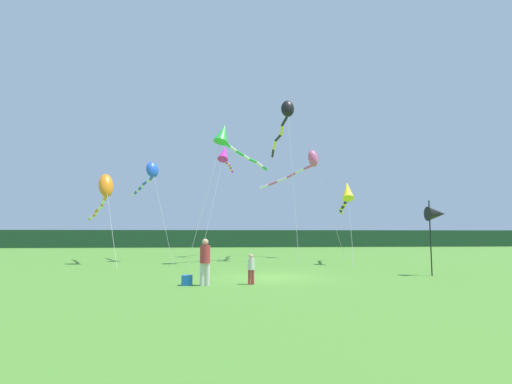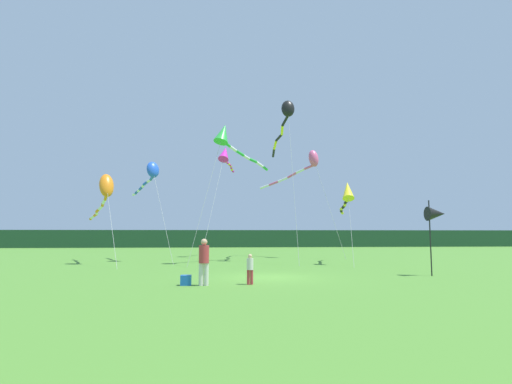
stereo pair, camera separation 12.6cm
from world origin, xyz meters
name	(u,v)px [view 1 (the left image)]	position (x,y,z in m)	size (l,w,h in m)	color
ground_plane	(269,277)	(0.00, 0.00, 0.00)	(120.00, 120.00, 0.00)	#4C842D
distant_treeline	(230,239)	(0.00, 45.00, 1.31)	(108.00, 2.70, 2.62)	#1E4228
person_adult	(205,259)	(-2.90, -2.86, 1.01)	(0.40, 0.40, 1.80)	silver
person_child	(251,267)	(-1.09, -2.67, 0.67)	(0.26, 0.26, 1.19)	#B23338
cooler_box	(187,280)	(-3.59, -2.66, 0.20)	(0.41, 0.39, 0.39)	#1959B2
banner_flag_pole	(436,214)	(8.16, -0.14, 2.93)	(0.90, 0.70, 3.62)	black
kite_black	(285,116)	(2.78, 11.15, 10.96)	(1.00, 10.93, 12.03)	#B2B2B2
kite_magenta	(224,155)	(-1.69, 16.99, 9.04)	(2.84, 7.93, 9.97)	#B2B2B2
kite_blue	(150,174)	(-7.32, 11.78, 6.47)	(4.25, 7.48, 7.39)	#B2B2B2
kite_rainbow	(307,162)	(5.44, 15.33, 8.16)	(6.17, 6.57, 9.25)	#B2B2B2
kite_green	(227,137)	(-1.76, 8.75, 8.64)	(5.83, 6.99, 9.62)	#B2B2B2
kite_orange	(105,190)	(-9.96, 9.48, 4.97)	(4.33, 9.07, 6.17)	#B2B2B2
kite_yellow	(347,193)	(6.30, 7.58, 4.72)	(1.56, 6.67, 5.66)	#B2B2B2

